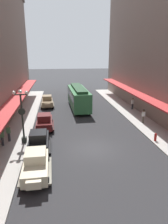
# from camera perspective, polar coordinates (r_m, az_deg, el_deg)

# --- Properties ---
(ground_plane) EXTENTS (200.00, 200.00, 0.00)m
(ground_plane) POSITION_cam_1_polar(r_m,az_deg,el_deg) (19.14, 2.49, -10.17)
(ground_plane) COLOR #2D2D30
(sidewalk_left) EXTENTS (3.00, 60.00, 0.15)m
(sidewalk_left) POSITION_cam_1_polar(r_m,az_deg,el_deg) (19.35, -20.36, -10.70)
(sidewalk_left) COLOR #B7B5AD
(sidewalk_left) RESTS_ON ground
(parked_car_0) EXTENTS (2.21, 4.29, 1.84)m
(parked_car_0) POSITION_cam_1_polar(r_m,az_deg,el_deg) (15.25, -13.28, -13.96)
(parked_car_0) COLOR beige
(parked_car_0) RESTS_ON ground
(parked_car_1) EXTENTS (2.20, 4.28, 1.84)m
(parked_car_1) POSITION_cam_1_polar(r_m,az_deg,el_deg) (23.88, -10.97, -2.56)
(parked_car_1) COLOR #591919
(parked_car_1) RESTS_ON ground
(parked_car_2) EXTENTS (2.28, 4.31, 1.84)m
(parked_car_2) POSITION_cam_1_polar(r_m,az_deg,el_deg) (33.79, -10.23, 2.99)
(parked_car_2) COLOR #997F5B
(parked_car_2) RESTS_ON ground
(parked_car_3) EXTENTS (2.17, 4.27, 1.84)m
(parked_car_3) POSITION_cam_1_polar(r_m,az_deg,el_deg) (18.91, -12.53, -7.76)
(parked_car_3) COLOR black
(parked_car_3) RESTS_ON ground
(streetcar) EXTENTS (2.77, 9.66, 3.46)m
(streetcar) POSITION_cam_1_polar(r_m,az_deg,el_deg) (32.02, -1.57, 4.28)
(streetcar) COLOR #33723F
(streetcar) RESTS_ON ground
(lamp_post_with_clock) EXTENTS (1.42, 0.44, 5.16)m
(lamp_post_with_clock) POSITION_cam_1_polar(r_m,az_deg,el_deg) (19.92, -16.92, -0.59)
(lamp_post_with_clock) COLOR black
(lamp_post_with_clock) RESTS_ON sidewalk_left
(fire_hydrant) EXTENTS (0.24, 0.24, 0.82)m
(fire_hydrant) POSITION_cam_1_polar(r_m,az_deg,el_deg) (21.38, 19.33, -6.56)
(fire_hydrant) COLOR #B21E19
(fire_hydrant) RESTS_ON sidewalk_right
(pedestrian_0) EXTENTS (0.36, 0.28, 1.67)m
(pedestrian_0) POSITION_cam_1_polar(r_m,az_deg,el_deg) (20.45, -21.92, -6.52)
(pedestrian_0) COLOR #2D2D33
(pedestrian_0) RESTS_ON sidewalk_left
(pedestrian_1) EXTENTS (0.36, 0.28, 1.67)m
(pedestrian_1) POSITION_cam_1_polar(r_m,az_deg,el_deg) (26.14, 16.26, -1.13)
(pedestrian_1) COLOR #4C4238
(pedestrian_1) RESTS_ON sidewalk_right
(pedestrian_3) EXTENTS (0.36, 0.24, 1.64)m
(pedestrian_3) POSITION_cam_1_polar(r_m,az_deg,el_deg) (21.26, -20.29, -5.55)
(pedestrian_3) COLOR #2D2D33
(pedestrian_3) RESTS_ON sidewalk_left
(pedestrian_4) EXTENTS (0.36, 0.28, 1.67)m
(pedestrian_4) POSITION_cam_1_polar(r_m,az_deg,el_deg) (32.23, 13.41, 2.29)
(pedestrian_4) COLOR #2D2D33
(pedestrian_4) RESTS_ON sidewalk_right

